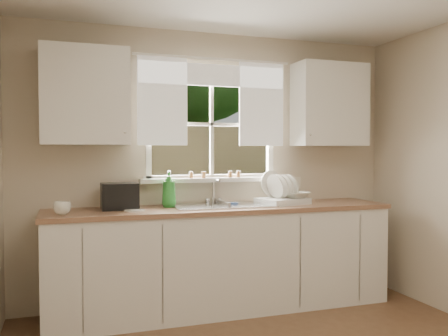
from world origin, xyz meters
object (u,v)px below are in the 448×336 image
object	(u,v)px
soap_bottle_a	(169,189)
black_appliance	(120,196)
dish_rack	(282,196)
cup	(62,208)

from	to	relation	value
soap_bottle_a	black_appliance	world-z (taller)	soap_bottle_a
dish_rack	soap_bottle_a	world-z (taller)	soap_bottle_a
cup	black_appliance	bearing A→B (deg)	32.77
dish_rack	black_appliance	distance (m)	1.46
cup	black_appliance	xyz separation A→B (m)	(0.45, 0.22, 0.06)
soap_bottle_a	cup	world-z (taller)	soap_bottle_a
dish_rack	black_appliance	size ratio (longest dim) A/B	1.66
cup	soap_bottle_a	bearing A→B (deg)	21.38
dish_rack	black_appliance	bearing A→B (deg)	176.51
dish_rack	cup	distance (m)	1.92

